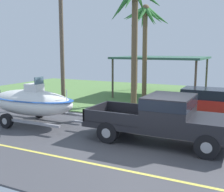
# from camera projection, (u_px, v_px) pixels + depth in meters

# --- Properties ---
(ground) EXTENTS (36.00, 22.00, 0.11)m
(ground) POSITION_uv_depth(u_px,v_px,m) (192.00, 107.00, 17.19)
(ground) COLOR #424247
(pickup_truck_towing) EXTENTS (5.61, 2.10, 1.80)m
(pickup_truck_towing) POSITION_uv_depth(u_px,v_px,m) (168.00, 117.00, 10.34)
(pickup_truck_towing) COLOR black
(pickup_truck_towing) RESTS_ON ground
(boat_on_trailer) EXTENTS (5.82, 2.41, 2.22)m
(boat_on_trailer) POSITION_uv_depth(u_px,v_px,m) (31.00, 102.00, 13.18)
(boat_on_trailer) COLOR gray
(boat_on_trailer) RESTS_ON ground
(parked_sedan_near) EXTENTS (4.69, 1.85, 1.38)m
(parked_sedan_near) POSITION_uv_depth(u_px,v_px,m) (211.00, 102.00, 15.04)
(parked_sedan_near) COLOR #B21E19
(parked_sedan_near) RESTS_ON ground
(carport_awning) EXTENTS (6.18, 5.11, 2.91)m
(carport_awning) POSITION_uv_depth(u_px,v_px,m) (162.00, 59.00, 20.50)
(carport_awning) COLOR #4C4238
(carport_awning) RESTS_ON ground
(palm_tree_near_left) EXTENTS (2.55, 3.17, 6.76)m
(palm_tree_near_left) POSITION_uv_depth(u_px,v_px,m) (135.00, 12.00, 14.39)
(palm_tree_near_left) COLOR brown
(palm_tree_near_left) RESTS_ON ground
(palm_tree_mid) EXTENTS (2.96, 2.97, 6.22)m
(palm_tree_mid) POSITION_uv_depth(u_px,v_px,m) (145.00, 24.00, 17.97)
(palm_tree_mid) COLOR brown
(palm_tree_mid) RESTS_ON ground
(utility_pole) EXTENTS (0.24, 1.80, 7.64)m
(utility_pole) POSITION_uv_depth(u_px,v_px,m) (62.00, 40.00, 16.68)
(utility_pole) COLOR brown
(utility_pole) RESTS_ON ground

